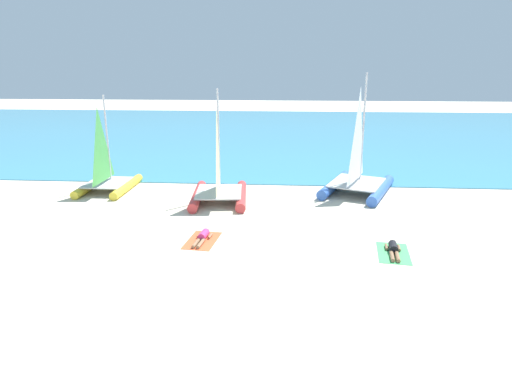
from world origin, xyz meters
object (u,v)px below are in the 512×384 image
Objects in this scene: towel_left at (202,240)px; sunbather_left at (203,237)px; sailboat_yellow at (107,177)px; towel_right at (393,253)px; sailboat_red at (219,185)px; sailboat_blue at (357,176)px; sunbather_right at (393,249)px.

sunbather_left reaches higher than towel_left.
sailboat_yellow is 3.19× the size of sunbather_left.
towel_right is (13.38, -7.21, -0.74)m from sailboat_yellow.
sailboat_blue is (6.99, 1.99, 0.11)m from sailboat_red.
sailboat_blue is 7.71m from sunbather_right.
sunbather_left is at bearing -177.87° from sunbather_right.
sailboat_blue reaches higher than sailboat_yellow.
sunbather_left is at bearing 174.01° from towel_right.
sailboat_blue reaches higher than sunbather_left.
sunbather_right reaches higher than towel_left.
towel_right is 0.14m from sunbather_right.
towel_left is 1.21× the size of sunbather_left.
sailboat_blue is at bearing 91.29° from towel_right.
sunbather_right is (0.18, -7.67, -0.78)m from sailboat_blue.
towel_left is at bearing -90.00° from sunbather_left.
sailboat_yellow is at bearing 161.90° from sailboat_red.
sunbather_left is at bearing -93.57° from sailboat_red.
towel_right is (7.04, -0.74, -0.13)m from sunbather_left.
towel_right is (0.17, -7.74, -0.91)m from sailboat_blue.
sailboat_yellow is 2.63× the size of towel_right.
sunbather_left is (0.01, 0.07, 0.13)m from towel_left.
sailboat_blue is 3.91× the size of sunbather_right.
sunbather_left is at bearing -45.13° from sailboat_yellow.
sailboat_red is 9.22m from towel_right.
sunbather_left is (6.33, -6.47, -0.61)m from sailboat_yellow.
sailboat_red is 1.08× the size of sailboat_yellow.
sailboat_blue reaches higher than towel_left.
sailboat_blue reaches higher than towel_right.
sailboat_red is 6.39m from sailboat_yellow.
towel_right is (7.05, -0.67, 0.00)m from towel_left.
sunbather_left reaches higher than towel_right.
towel_left is at bearing -112.41° from sailboat_blue.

